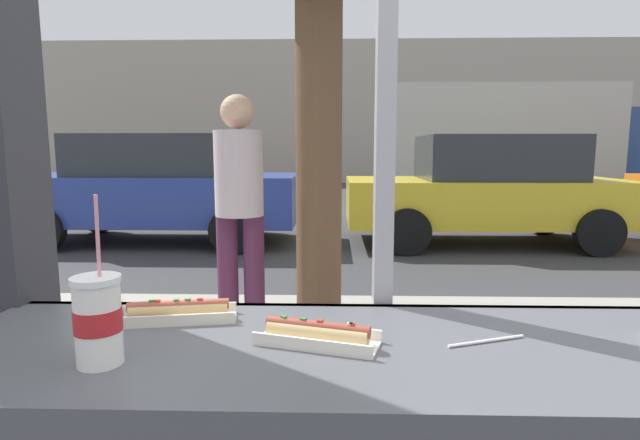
{
  "coord_description": "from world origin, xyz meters",
  "views": [
    {
      "loc": [
        -0.13,
        -1.26,
        1.41
      ],
      "look_at": [
        -0.23,
        2.18,
        0.93
      ],
      "focal_mm": 27.95,
      "sensor_mm": 36.0,
      "label": 1
    }
  ],
  "objects_px": {
    "hotdog_tray_near": "(179,311)",
    "hotdog_tray_far": "(317,334)",
    "box_truck": "(523,143)",
    "pedestrian": "(239,202)",
    "parked_car_yellow": "(487,189)",
    "parked_car_blue": "(157,188)",
    "soda_cup_right": "(98,319)"
  },
  "relations": [
    {
      "from": "box_truck",
      "to": "pedestrian",
      "type": "relative_size",
      "value": 4.3
    },
    {
      "from": "soda_cup_right",
      "to": "hotdog_tray_far",
      "type": "bearing_deg",
      "value": 15.02
    },
    {
      "from": "soda_cup_right",
      "to": "parked_car_blue",
      "type": "distance_m",
      "value": 7.01
    },
    {
      "from": "hotdog_tray_far",
      "to": "parked_car_yellow",
      "type": "distance_m",
      "value": 6.92
    },
    {
      "from": "parked_car_yellow",
      "to": "pedestrian",
      "type": "height_order",
      "value": "pedestrian"
    },
    {
      "from": "hotdog_tray_near",
      "to": "parked_car_blue",
      "type": "relative_size",
      "value": 0.07
    },
    {
      "from": "soda_cup_right",
      "to": "pedestrian",
      "type": "height_order",
      "value": "pedestrian"
    },
    {
      "from": "soda_cup_right",
      "to": "parked_car_yellow",
      "type": "height_order",
      "value": "parked_car_yellow"
    },
    {
      "from": "soda_cup_right",
      "to": "hotdog_tray_near",
      "type": "height_order",
      "value": "soda_cup_right"
    },
    {
      "from": "box_truck",
      "to": "pedestrian",
      "type": "xyz_separation_m",
      "value": [
        -5.19,
        -9.05,
        -0.51
      ]
    },
    {
      "from": "hotdog_tray_near",
      "to": "parked_car_yellow",
      "type": "height_order",
      "value": "parked_car_yellow"
    },
    {
      "from": "soda_cup_right",
      "to": "hotdog_tray_near",
      "type": "distance_m",
      "value": 0.27
    },
    {
      "from": "hotdog_tray_near",
      "to": "hotdog_tray_far",
      "type": "height_order",
      "value": "same"
    },
    {
      "from": "parked_car_blue",
      "to": "parked_car_yellow",
      "type": "distance_m",
      "value": 5.02
    },
    {
      "from": "hotdog_tray_far",
      "to": "pedestrian",
      "type": "bearing_deg",
      "value": 104.8
    },
    {
      "from": "soda_cup_right",
      "to": "box_truck",
      "type": "xyz_separation_m",
      "value": [
        5.01,
        11.41,
        0.49
      ]
    },
    {
      "from": "soda_cup_right",
      "to": "parked_car_blue",
      "type": "xyz_separation_m",
      "value": [
        -2.26,
        6.63,
        -0.25
      ]
    },
    {
      "from": "parked_car_yellow",
      "to": "hotdog_tray_near",
      "type": "bearing_deg",
      "value": -112.79
    },
    {
      "from": "parked_car_blue",
      "to": "pedestrian",
      "type": "height_order",
      "value": "pedestrian"
    },
    {
      "from": "soda_cup_right",
      "to": "box_truck",
      "type": "distance_m",
      "value": 12.47
    },
    {
      "from": "pedestrian",
      "to": "box_truck",
      "type": "bearing_deg",
      "value": 60.16
    },
    {
      "from": "parked_car_blue",
      "to": "hotdog_tray_far",
      "type": "bearing_deg",
      "value": -67.64
    },
    {
      "from": "hotdog_tray_far",
      "to": "parked_car_yellow",
      "type": "xyz_separation_m",
      "value": [
        2.34,
        6.51,
        -0.19
      ]
    },
    {
      "from": "hotdog_tray_near",
      "to": "hotdog_tray_far",
      "type": "xyz_separation_m",
      "value": [
        0.34,
        -0.14,
        -0.0
      ]
    },
    {
      "from": "parked_car_yellow",
      "to": "pedestrian",
      "type": "bearing_deg",
      "value": -124.52
    },
    {
      "from": "parked_car_yellow",
      "to": "pedestrian",
      "type": "relative_size",
      "value": 2.53
    },
    {
      "from": "hotdog_tray_near",
      "to": "box_truck",
      "type": "distance_m",
      "value": 12.22
    },
    {
      "from": "hotdog_tray_far",
      "to": "parked_car_blue",
      "type": "height_order",
      "value": "parked_car_blue"
    },
    {
      "from": "soda_cup_right",
      "to": "hotdog_tray_far",
      "type": "xyz_separation_m",
      "value": [
        0.42,
        0.11,
        -0.07
      ]
    },
    {
      "from": "hotdog_tray_far",
      "to": "parked_car_blue",
      "type": "bearing_deg",
      "value": 112.36
    },
    {
      "from": "soda_cup_right",
      "to": "box_truck",
      "type": "relative_size",
      "value": 0.05
    },
    {
      "from": "hotdog_tray_far",
      "to": "box_truck",
      "type": "xyz_separation_m",
      "value": [
        4.59,
        11.3,
        0.56
      ]
    }
  ]
}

